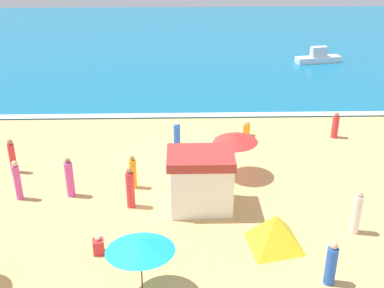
{
  "coord_description": "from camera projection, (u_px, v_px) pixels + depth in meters",
  "views": [
    {
      "loc": [
        -0.55,
        -22.0,
        11.17
      ],
      "look_at": [
        0.03,
        0.38,
        0.8
      ],
      "focal_mm": 44.45,
      "sensor_mm": 36.0,
      "label": 1
    }
  ],
  "objects": [
    {
      "name": "beachgoer_0",
      "position": [
        12.0,
        156.0,
        23.21
      ],
      "size": [
        0.45,
        0.45,
        1.78
      ],
      "color": "red",
      "rests_on": "ground_plane"
    },
    {
      "name": "beach_tent",
      "position": [
        275.0,
        230.0,
        17.97
      ],
      "size": [
        2.7,
        2.75,
        1.31
      ],
      "color": "yellow",
      "rests_on": "ground_plane"
    },
    {
      "name": "lifeguard_cabana",
      "position": [
        200.0,
        180.0,
        20.1
      ],
      "size": [
        2.79,
        2.11,
        2.58
      ],
      "color": "white",
      "rests_on": "ground_plane"
    },
    {
      "name": "beach_umbrella_4",
      "position": [
        235.0,
        139.0,
        22.46
      ],
      "size": [
        3.02,
        3.02,
        2.2
      ],
      "color": "silver",
      "rests_on": "ground_plane"
    },
    {
      "name": "beachgoer_11",
      "position": [
        247.0,
        129.0,
        27.5
      ],
      "size": [
        0.44,
        0.44,
        0.93
      ],
      "color": "orange",
      "rests_on": "ground_plane"
    },
    {
      "name": "beachgoer_3",
      "position": [
        335.0,
        126.0,
        27.11
      ],
      "size": [
        0.5,
        0.5,
        1.54
      ],
      "color": "red",
      "rests_on": "ground_plane"
    },
    {
      "name": "beachgoer_8",
      "position": [
        357.0,
        213.0,
        18.6
      ],
      "size": [
        0.51,
        0.51,
        1.89
      ],
      "color": "white",
      "rests_on": "ground_plane"
    },
    {
      "name": "ground_plane",
      "position": [
        192.0,
        161.0,
        24.66
      ],
      "size": [
        60.0,
        60.0,
        0.0
      ],
      "primitive_type": "plane",
      "color": "#E5B26B"
    },
    {
      "name": "beachgoer_1",
      "position": [
        133.0,
        173.0,
        21.88
      ],
      "size": [
        0.44,
        0.44,
        1.63
      ],
      "color": "orange",
      "rests_on": "ground_plane"
    },
    {
      "name": "beachgoer_7",
      "position": [
        70.0,
        179.0,
        21.15
      ],
      "size": [
        0.43,
        0.43,
        1.88
      ],
      "color": "#D84CA5",
      "rests_on": "ground_plane"
    },
    {
      "name": "wave_breaker_foam",
      "position": [
        189.0,
        115.0,
        30.33
      ],
      "size": [
        57.0,
        0.7,
        0.01
      ],
      "primitive_type": "cube",
      "color": "white",
      "rests_on": "ocean_water"
    },
    {
      "name": "ocean_water",
      "position": [
        185.0,
        40.0,
        50.03
      ],
      "size": [
        60.0,
        44.0,
        0.1
      ],
      "primitive_type": "cube",
      "color": "#146B93",
      "rests_on": "ground_plane"
    },
    {
      "name": "beachgoer_5",
      "position": [
        331.0,
        264.0,
        15.95
      ],
      "size": [
        0.46,
        0.46,
        1.69
      ],
      "color": "blue",
      "rests_on": "ground_plane"
    },
    {
      "name": "beachgoer_9",
      "position": [
        17.0,
        181.0,
        20.88
      ],
      "size": [
        0.39,
        0.39,
        1.9
      ],
      "color": "#D84CA5",
      "rests_on": "ground_plane"
    },
    {
      "name": "beachgoer_4",
      "position": [
        177.0,
        138.0,
        25.27
      ],
      "size": [
        0.48,
        0.48,
        1.79
      ],
      "color": "blue",
      "rests_on": "ground_plane"
    },
    {
      "name": "small_boat_0",
      "position": [
        318.0,
        57.0,
        41.7
      ],
      "size": [
        4.1,
        1.83,
        1.4
      ],
      "color": "white",
      "rests_on": "ocean_water"
    },
    {
      "name": "beachgoer_10",
      "position": [
        98.0,
        246.0,
        17.64
      ],
      "size": [
        0.48,
        0.48,
        0.77
      ],
      "color": "red",
      "rests_on": "ground_plane"
    },
    {
      "name": "beach_umbrella_2",
      "position": [
        140.0,
        244.0,
        14.94
      ],
      "size": [
        2.45,
        2.48,
        2.34
      ],
      "color": "#4C3823",
      "rests_on": "ground_plane"
    },
    {
      "name": "beachgoer_12",
      "position": [
        130.0,
        189.0,
        20.32
      ],
      "size": [
        0.42,
        0.42,
        1.89
      ],
      "color": "red",
      "rests_on": "ground_plane"
    }
  ]
}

